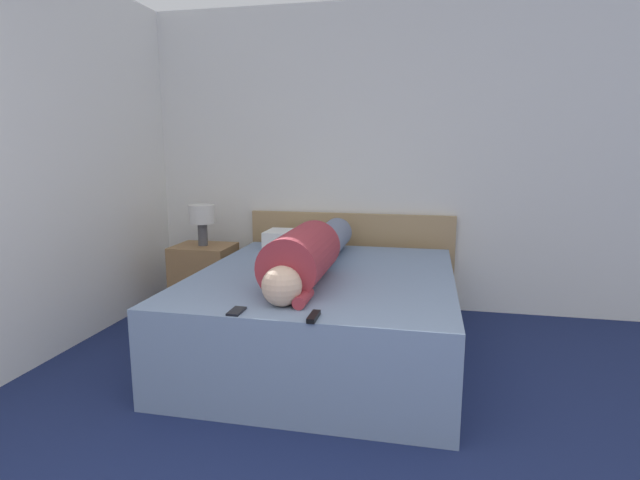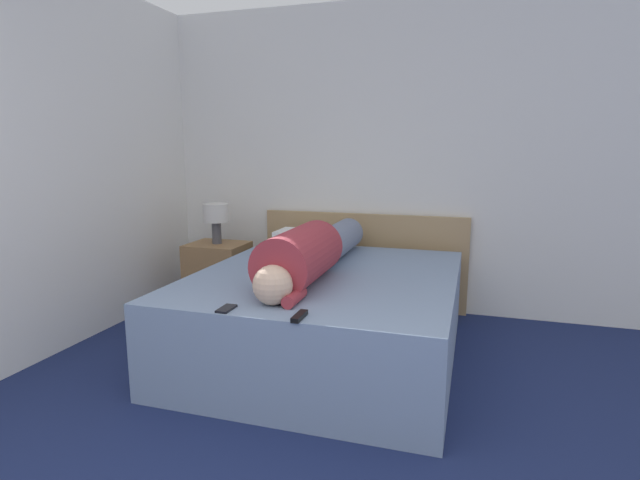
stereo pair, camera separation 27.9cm
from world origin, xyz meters
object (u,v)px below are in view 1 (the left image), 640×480
bed (325,314)px  cell_phone (236,311)px  nightstand (205,278)px  pillow_near_headboard (303,240)px  table_lamp (202,217)px  person_lying (311,252)px  tv_remote (314,317)px

bed → cell_phone: size_ratio=14.99×
bed → cell_phone: 0.98m
nightstand → pillow_near_headboard: 0.93m
cell_phone → nightstand: bearing=120.2°
table_lamp → cell_phone: size_ratio=2.68×
nightstand → person_lying: bearing=-34.2°
bed → pillow_near_headboard: size_ratio=3.14×
nightstand → tv_remote: tv_remote is taller
nightstand → tv_remote: 2.11m
bed → table_lamp: table_lamp is taller
person_lying → pillow_near_headboard: (-0.27, 0.85, -0.08)m
bed → nightstand: 1.39m
nightstand → pillow_near_headboard: size_ratio=0.93×
bed → pillow_near_headboard: pillow_near_headboard is taller
nightstand → bed: bearing=-30.1°
tv_remote → pillow_near_headboard: bearing=105.7°
person_lying → bed: bearing=41.3°
table_lamp → cell_phone: (0.93, -1.59, -0.24)m
cell_phone → tv_remote: bearing=-2.1°
bed → tv_remote: 0.97m
nightstand → person_lying: (1.13, -0.77, 0.43)m
nightstand → table_lamp: bearing=0.0°
pillow_near_headboard → table_lamp: bearing=-174.4°
cell_phone → bed: bearing=73.0°
person_lying → cell_phone: (-0.20, -0.83, -0.14)m
nightstand → person_lying: 1.43m
table_lamp → person_lying: 1.36m
pillow_near_headboard → cell_phone: size_ratio=4.77×
bed → table_lamp: size_ratio=5.60×
pillow_near_headboard → tv_remote: (0.48, -1.69, -0.06)m
bed → table_lamp: bearing=149.9°
pillow_near_headboard → tv_remote: 1.76m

